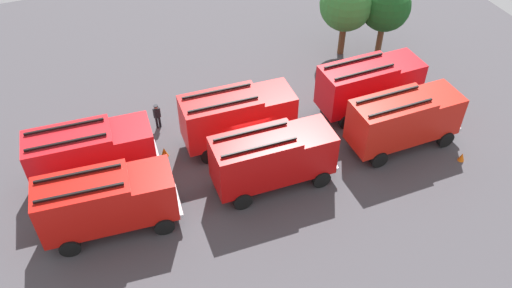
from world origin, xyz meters
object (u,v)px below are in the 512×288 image
fire_truck_4 (237,116)px  tree_0 (346,5)px  fire_truck_2 (404,119)px  firefighter_1 (157,115)px  fire_truck_0 (106,201)px  traffic_cone_0 (462,157)px  firefighter_0 (353,123)px  tree_1 (386,7)px  fire_truck_3 (91,152)px  traffic_cone_2 (164,152)px  traffic_cone_1 (94,150)px  fire_truck_1 (272,157)px  fire_truck_5 (369,84)px

fire_truck_4 → tree_0: (11.18, 7.02, 2.00)m
fire_truck_2 → firefighter_1: size_ratio=3.97×
fire_truck_0 → traffic_cone_0: bearing=-2.6°
firefighter_0 → tree_1: bearing=79.5°
fire_truck_3 → traffic_cone_2: bearing=9.1°
fire_truck_4 → tree_1: bearing=25.0°
traffic_cone_0 → fire_truck_3: bearing=162.7°
fire_truck_3 → traffic_cone_2: size_ratio=10.70×
fire_truck_0 → traffic_cone_0: size_ratio=12.73×
firefighter_1 → tree_0: bearing=-94.5°
fire_truck_3 → tree_0: bearing=22.4°
firefighter_1 → traffic_cone_2: (-0.32, -2.90, -0.69)m
fire_truck_2 → tree_1: tree_1 is taller
fire_truck_3 → fire_truck_4: bearing=3.5°
firefighter_0 → traffic_cone_0: (5.18, -4.56, -0.75)m
fire_truck_2 → traffic_cone_1: (-18.33, 6.22, -1.84)m
fire_truck_0 → fire_truck_1: (9.35, -0.08, 0.00)m
fire_truck_5 → traffic_cone_0: (2.95, -6.67, -1.86)m
firefighter_1 → traffic_cone_0: 19.52m
fire_truck_3 → fire_truck_4: size_ratio=1.01×
tree_0 → traffic_cone_2: (-15.94, -6.64, -3.81)m
fire_truck_5 → traffic_cone_0: 7.53m
tree_1 → fire_truck_1: bearing=-142.6°
fire_truck_2 → tree_0: (1.70, 11.02, 2.00)m
tree_1 → fire_truck_5: bearing=-127.4°
fire_truck_0 → fire_truck_2: bearing=4.8°
fire_truck_0 → traffic_cone_0: 21.32m
tree_0 → traffic_cone_2: size_ratio=9.02×
fire_truck_3 → traffic_cone_1: 2.94m
fire_truck_5 → traffic_cone_1: (-18.22, 2.23, -1.84)m
firefighter_0 → tree_0: (4.04, 9.15, 3.11)m
fire_truck_3 → traffic_cone_1: bearing=89.9°
fire_truck_0 → tree_0: (19.94, 11.15, 2.00)m
fire_truck_5 → fire_truck_4: bearing=178.5°
fire_truck_4 → firefighter_0: bearing=-15.0°
fire_truck_2 → fire_truck_5: size_ratio=1.00×
fire_truck_3 → fire_truck_2: bearing=-9.0°
fire_truck_4 → fire_truck_5: 9.38m
traffic_cone_0 → traffic_cone_1: size_ratio=0.93×
fire_truck_3 → firefighter_0: bearing=-4.3°
fire_truck_4 → tree_0: 13.35m
fire_truck_2 → fire_truck_3: same height
fire_truck_2 → firefighter_0: (-2.34, 1.87, -1.11)m
fire_truck_2 → traffic_cone_0: 4.33m
tree_1 → traffic_cone_1: tree_1 is taller
fire_truck_4 → traffic_cone_1: bearing=167.5°
firefighter_0 → traffic_cone_0: 6.95m
fire_truck_0 → traffic_cone_1: fire_truck_0 is taller
traffic_cone_1 → tree_1: bearing=9.5°
traffic_cone_0 → fire_truck_2: bearing=136.6°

